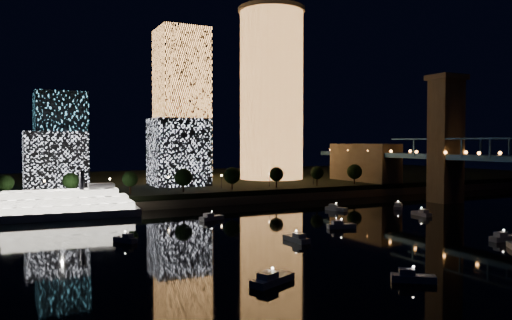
# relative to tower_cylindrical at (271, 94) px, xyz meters

# --- Properties ---
(ground) EXTENTS (520.00, 520.00, 0.00)m
(ground) POSITION_rel_tower_cylindrical_xyz_m (-31.92, -133.07, -48.44)
(ground) COLOR black
(ground) RESTS_ON ground
(far_bank) EXTENTS (420.00, 160.00, 5.00)m
(far_bank) POSITION_rel_tower_cylindrical_xyz_m (-31.92, 26.93, -45.94)
(far_bank) COLOR black
(far_bank) RESTS_ON ground
(seawall) EXTENTS (420.00, 6.00, 3.00)m
(seawall) POSITION_rel_tower_cylindrical_xyz_m (-31.92, -51.07, -46.94)
(seawall) COLOR #6B5E4C
(seawall) RESTS_ON ground
(tower_cylindrical) EXTENTS (34.00, 34.00, 86.63)m
(tower_cylindrical) POSITION_rel_tower_cylindrical_xyz_m (0.00, 0.00, 0.00)
(tower_cylindrical) COLOR #FFA351
(tower_cylindrical) RESTS_ON far_bank
(tower_rectangular) EXTENTS (23.64, 23.64, 75.20)m
(tower_rectangular) POSITION_rel_tower_cylindrical_xyz_m (-42.50, 16.11, -5.84)
(tower_rectangular) COLOR #FFA351
(tower_rectangular) RESTS_ON far_bank
(midrise_blocks) EXTENTS (111.45, 32.09, 38.78)m
(midrise_blocks) POSITION_rel_tower_cylindrical_xyz_m (-98.53, -10.67, -28.08)
(midrise_blocks) COLOR white
(midrise_blocks) RESTS_ON far_bank
(riverboat) EXTENTS (51.20, 13.92, 15.25)m
(riverboat) POSITION_rel_tower_cylindrical_xyz_m (-108.60, -60.35, -44.53)
(riverboat) COLOR silver
(riverboat) RESTS_ON ground
(motorboats) EXTENTS (127.45, 85.54, 2.78)m
(motorboats) POSITION_rel_tower_cylindrical_xyz_m (-34.25, -123.03, -47.63)
(motorboats) COLOR silver
(motorboats) RESTS_ON ground
(esplanade_trees) EXTENTS (165.96, 6.71, 8.86)m
(esplanade_trees) POSITION_rel_tower_cylindrical_xyz_m (-52.91, -45.07, -37.97)
(esplanade_trees) COLOR black
(esplanade_trees) RESTS_ON far_bank
(street_lamps) EXTENTS (132.70, 0.70, 5.65)m
(street_lamps) POSITION_rel_tower_cylindrical_xyz_m (-65.92, -39.07, -39.42)
(street_lamps) COLOR black
(street_lamps) RESTS_ON far_bank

